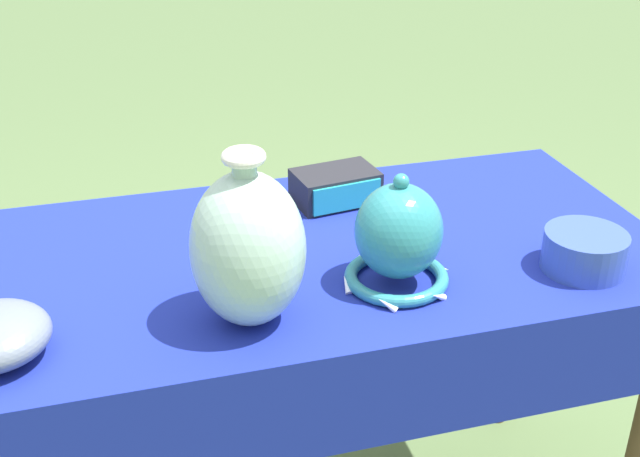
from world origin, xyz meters
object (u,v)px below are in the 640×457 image
at_px(mosaic_tile_box, 336,187).
at_px(vase_dome_bell, 398,239).
at_px(vase_tall_bulbous, 248,248).
at_px(pot_squat_cobalt, 584,251).

bearing_deg(mosaic_tile_box, vase_dome_bell, -96.79).
height_order(vase_tall_bulbous, vase_dome_bell, vase_tall_bulbous).
distance_m(mosaic_tile_box, pot_squat_cobalt, 0.51).
xyz_separation_m(vase_dome_bell, mosaic_tile_box, (-0.01, 0.33, -0.05)).
relative_size(mosaic_tile_box, pot_squat_cobalt, 1.25).
bearing_deg(vase_dome_bell, pot_squat_cobalt, -7.48).
bearing_deg(vase_tall_bulbous, vase_dome_bell, 9.35).
xyz_separation_m(vase_tall_bulbous, mosaic_tile_box, (0.25, 0.38, -0.09)).
distance_m(vase_tall_bulbous, mosaic_tile_box, 0.46).
xyz_separation_m(vase_tall_bulbous, vase_dome_bell, (0.26, 0.04, -0.04)).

